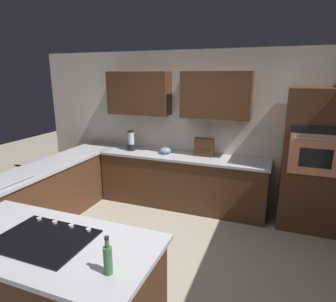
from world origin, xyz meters
TOP-DOWN VIEW (x-y plane):
  - ground_plane at (0.00, 0.00)m, footprint 14.00×14.00m
  - wall_back at (0.07, -2.04)m, footprint 6.00×0.44m
  - lower_cabinets_back at (0.10, -1.72)m, footprint 2.80×0.60m
  - countertop_back at (0.10, -1.72)m, footprint 2.84×0.64m
  - lower_cabinets_side at (1.82, -0.55)m, footprint 0.60×2.90m
  - countertop_side at (1.82, -0.55)m, footprint 0.64×2.94m
  - island_base at (0.35, 1.11)m, footprint 1.84×0.83m
  - island_top at (0.35, 1.11)m, footprint 1.92×0.91m
  - wall_oven at (-1.85, -1.72)m, footprint 0.80×0.66m
  - sink_unit at (1.83, 0.29)m, footprint 0.46×0.70m
  - cooktop at (0.35, 1.11)m, footprint 0.76×0.56m
  - blender at (1.05, -1.72)m, footprint 0.15×0.15m
  - mixing_bowl at (0.40, -1.72)m, footprint 0.19×0.19m
  - spice_rack at (-0.25, -1.80)m, footprint 0.31×0.11m
  - second_bottle at (-0.37, 1.28)m, footprint 0.06×0.06m

SIDE VIEW (x-z plane):
  - ground_plane at x=0.00m, z-range 0.00..0.00m
  - lower_cabinets_back at x=0.10m, z-range 0.00..0.86m
  - lower_cabinets_side at x=1.82m, z-range 0.00..0.86m
  - island_base at x=0.35m, z-range 0.00..0.86m
  - countertop_back at x=0.10m, z-range 0.86..0.90m
  - countertop_side at x=1.82m, z-range 0.86..0.90m
  - island_top at x=0.35m, z-range 0.86..0.90m
  - cooktop at x=0.35m, z-range 0.89..0.92m
  - sink_unit at x=1.83m, z-range 0.80..1.03m
  - mixing_bowl at x=0.40m, z-range 0.90..1.01m
  - second_bottle at x=-0.37m, z-range 0.87..1.15m
  - wall_oven at x=-1.85m, z-range 0.00..2.04m
  - blender at x=1.05m, z-range 0.88..1.23m
  - spice_rack at x=-0.25m, z-range 0.90..1.20m
  - wall_back at x=0.07m, z-range 0.15..2.75m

